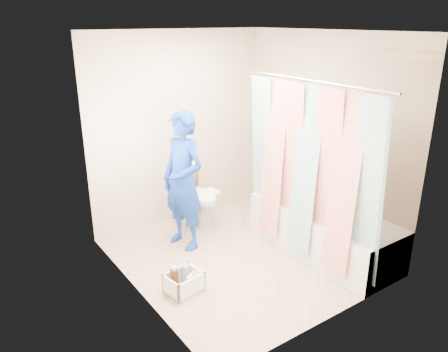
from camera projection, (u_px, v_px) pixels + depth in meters
floor at (240, 257)px, 4.88m from camera, size 2.60×2.60×0.00m
ceiling at (243, 31)px, 4.06m from camera, size 2.40×2.60×0.02m
wall_back at (179, 129)px, 5.47m from camera, size 2.40×0.02×2.40m
wall_front at (340, 194)px, 3.47m from camera, size 2.40×0.02×2.40m
wall_left at (132, 177)px, 3.82m from camera, size 0.02×2.60×2.40m
wall_right at (323, 137)px, 5.11m from camera, size 0.02×2.60×2.40m
bathtub at (323, 230)px, 4.92m from camera, size 0.70×1.75×0.50m
curtain_rod at (313, 81)px, 4.16m from camera, size 0.02×1.90×0.02m
shower_curtain at (307, 173)px, 4.48m from camera, size 0.06×1.75×1.80m
toilet at (196, 196)px, 5.54m from camera, size 0.46×0.77×0.76m
tank_lid at (201, 194)px, 5.43m from camera, size 0.48×0.23×0.04m
tank_internals at (183, 165)px, 5.54m from camera, size 0.19×0.06×0.25m
plumber at (183, 181)px, 4.88m from camera, size 0.50×0.65×1.59m
cleaning_caddy at (185, 283)px, 4.24m from camera, size 0.37×0.31×0.26m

